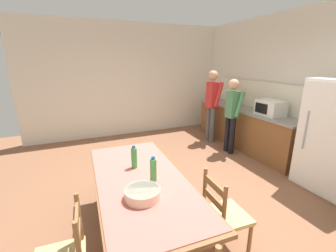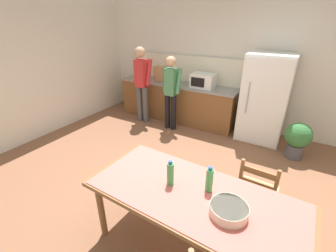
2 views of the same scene
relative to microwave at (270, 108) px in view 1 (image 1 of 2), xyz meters
name	(u,v)px [view 1 (image 1 of 2)]	position (x,y,z in m)	size (l,w,h in m)	color
ground_plane	(181,192)	(0.50, -2.21, -1.06)	(8.32, 8.32, 0.00)	brown
wall_back	(314,90)	(0.50, 0.45, 0.39)	(6.52, 0.12, 2.90)	silver
wall_left	(127,81)	(-2.76, -2.21, 0.39)	(0.12, 5.20, 2.90)	silver
kitchen_counter	(245,128)	(-0.66, 0.02, -0.60)	(2.88, 0.66, 0.91)	brown
counter_splashback	(259,95)	(-0.66, 0.33, 0.15)	(2.84, 0.03, 0.60)	#EFE8CB
microwave	(270,108)	(0.00, 0.00, 0.00)	(0.50, 0.39, 0.30)	white
paper_bag	(233,98)	(-1.12, -0.01, 0.03)	(0.24, 0.16, 0.36)	tan
dining_table	(140,184)	(1.16, -3.04, -0.36)	(2.08, 0.99, 0.78)	brown
bottle_near_centre	(134,157)	(0.91, -3.03, -0.15)	(0.07, 0.07, 0.27)	green
bottle_off_centre	(153,170)	(1.27, -2.93, -0.15)	(0.07, 0.07, 0.27)	green
serving_bowl	(143,193)	(1.52, -3.12, -0.23)	(0.32, 0.32, 0.09)	beige
chair_side_far_right	(224,215)	(1.65, -2.30, -0.62)	(0.44, 0.42, 0.91)	olive
person_at_sink	(212,103)	(-1.30, -0.50, -0.08)	(0.44, 0.30, 1.74)	#4C4C4C
person_at_counter	(232,113)	(-0.52, -0.52, -0.16)	(0.40, 0.28, 1.60)	black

